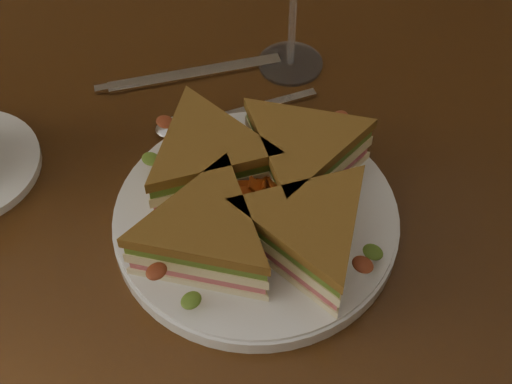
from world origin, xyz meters
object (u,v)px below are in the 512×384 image
(table, at_px, (199,244))
(spoon, at_px, (198,123))
(plate, at_px, (256,219))
(sandwich_wedges, at_px, (256,195))
(knife, at_px, (183,76))

(table, xyz_separation_m, spoon, (0.02, 0.08, 0.10))
(plate, xyz_separation_m, sandwich_wedges, (-0.00, 0.00, 0.04))
(spoon, bearing_deg, sandwich_wedges, -85.49)
(sandwich_wedges, relative_size, knife, 1.44)
(table, relative_size, spoon, 6.56)
(spoon, relative_size, knife, 0.85)
(table, distance_m, sandwich_wedges, 0.16)
(sandwich_wedges, bearing_deg, knife, 99.51)
(table, relative_size, plate, 4.43)
(sandwich_wedges, distance_m, spoon, 0.15)
(table, xyz_separation_m, sandwich_wedges, (0.05, -0.06, 0.14))
(knife, bearing_deg, spoon, -88.94)
(table, relative_size, knife, 5.57)
(table, bearing_deg, knife, 84.54)
(plate, relative_size, knife, 1.26)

